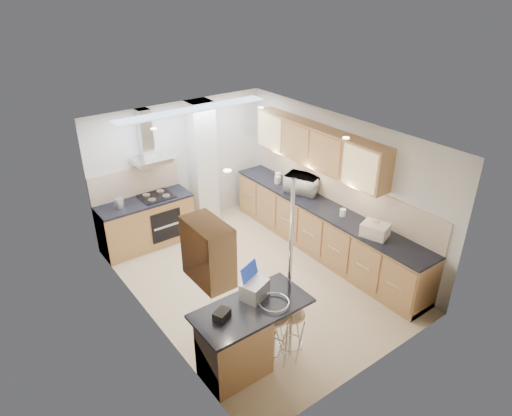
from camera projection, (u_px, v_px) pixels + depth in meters
ground at (255, 279)px, 7.62m from camera, size 4.80×4.80×0.00m
room_shell at (258, 183)px, 7.34m from camera, size 3.64×4.84×2.51m
right_counter at (322, 229)px, 8.19m from camera, size 0.63×4.40×0.92m
back_counter at (147, 223)px, 8.40m from camera, size 1.70×0.63×0.92m
peninsula at (252, 336)px, 5.77m from camera, size 1.47×0.72×0.94m
microwave at (303, 184)px, 8.42m from camera, size 0.62×0.72×0.33m
laptop at (255, 290)px, 5.67m from camera, size 0.40×0.35×0.23m
bag at (222, 315)px, 5.35m from camera, size 0.24×0.21×0.11m
bar_stool_near at (273, 332)px, 5.81m from camera, size 0.48×0.48×0.99m
bar_stool_end at (291, 328)px, 5.92m from camera, size 0.52×0.52×0.92m
jar_a at (278, 177)px, 8.92m from camera, size 0.15×0.15×0.16m
jar_b at (277, 180)px, 8.82m from camera, size 0.13×0.13×0.14m
jar_c at (374, 226)px, 7.13m from camera, size 0.15×0.15×0.22m
jar_d at (343, 213)px, 7.64m from camera, size 0.12×0.12×0.13m
bread_bin at (375, 230)px, 7.04m from camera, size 0.42×0.48×0.21m
kettle at (120, 203)px, 7.86m from camera, size 0.16×0.16×0.20m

